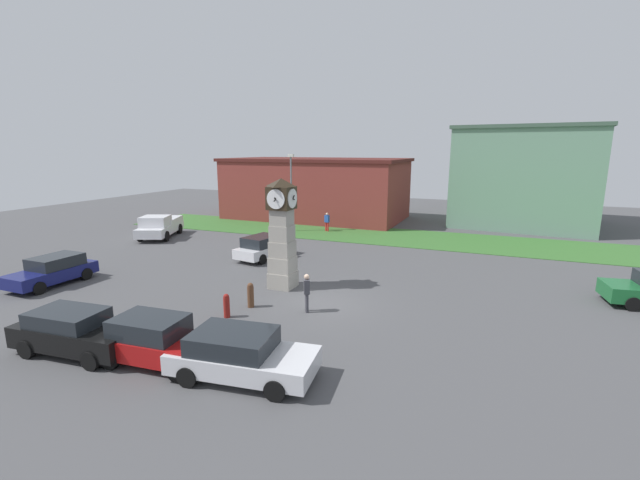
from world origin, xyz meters
name	(u,v)px	position (x,y,z in m)	size (l,w,h in m)	color
ground_plane	(320,304)	(0.00, 0.00, 0.00)	(89.66, 89.66, 0.00)	#4C4C4F
clock_tower	(282,234)	(-2.71, 1.57, 2.79)	(1.53, 1.61, 5.57)	#9E998F
bollard_near_tower	(227,305)	(-3.06, -2.94, 0.52)	(0.27, 0.27, 1.04)	maroon
bollard_mid_row	(251,295)	(-2.75, -1.52, 0.57)	(0.29, 0.29, 1.13)	brown
car_navy_sedan	(75,331)	(-6.08, -7.61, 0.78)	(4.52, 2.16, 1.53)	black
car_near_tower	(156,340)	(-2.95, -7.12, 0.79)	(4.23, 2.10, 1.57)	#A51111
car_by_building	(240,354)	(0.12, -6.84, 0.75)	(4.71, 2.53, 1.47)	silver
car_far_lot	(53,270)	(-14.08, -2.53, 0.75)	(1.98, 4.25, 1.48)	navy
car_end_of_row	(264,247)	(-6.53, 6.38, 0.77)	(2.49, 4.49, 1.51)	silver
pickup_truck	(160,226)	(-17.64, 9.22, 0.93)	(3.97, 5.75, 1.85)	silver
pedestrian_near_bench	(327,221)	(-6.11, 16.55, 0.93)	(0.45, 0.33, 1.64)	red
pedestrian_by_cars	(307,290)	(-0.19, -1.09, 0.98)	(0.40, 0.47, 1.70)	#3F3F47
street_lamp_near_road	(291,187)	(-8.98, 15.53, 3.78)	(0.50, 0.24, 6.56)	slate
warehouse_blue_far	(316,188)	(-9.90, 23.21, 3.03)	(18.07, 10.01, 6.05)	maroon
storefront_low_left	(525,176)	(9.59, 27.50, 4.49)	(13.18, 13.33, 8.96)	gray
grass_verge_far	(430,239)	(2.63, 16.44, 0.02)	(53.80, 7.05, 0.04)	#386B2D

